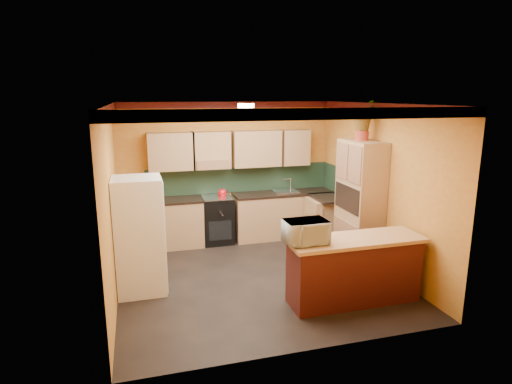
{
  "coord_description": "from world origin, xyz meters",
  "views": [
    {
      "loc": [
        -1.73,
        -6.1,
        2.83
      ],
      "look_at": [
        0.12,
        0.45,
        1.28
      ],
      "focal_mm": 30.0,
      "sensor_mm": 36.0,
      "label": 1
    }
  ],
  "objects_px": {
    "pantry": "(360,203)",
    "microwave": "(306,232)",
    "stove": "(217,220)",
    "breakfast_bar": "(354,272)",
    "fridge": "(139,235)",
    "base_cabinets_back": "(248,218)"
  },
  "relations": [
    {
      "from": "base_cabinets_back",
      "to": "microwave",
      "type": "bearing_deg",
      "value": -90.0
    },
    {
      "from": "breakfast_bar",
      "to": "base_cabinets_back",
      "type": "bearing_deg",
      "value": 103.93
    },
    {
      "from": "base_cabinets_back",
      "to": "microwave",
      "type": "xyz_separation_m",
      "value": [
        -0.0,
        -2.95,
        0.64
      ]
    },
    {
      "from": "microwave",
      "to": "fridge",
      "type": "bearing_deg",
      "value": 149.62
    },
    {
      "from": "pantry",
      "to": "breakfast_bar",
      "type": "height_order",
      "value": "pantry"
    },
    {
      "from": "base_cabinets_back",
      "to": "stove",
      "type": "height_order",
      "value": "stove"
    },
    {
      "from": "pantry",
      "to": "microwave",
      "type": "relative_size",
      "value": 3.77
    },
    {
      "from": "base_cabinets_back",
      "to": "stove",
      "type": "xyz_separation_m",
      "value": [
        -0.62,
        -0.0,
        0.02
      ]
    },
    {
      "from": "pantry",
      "to": "microwave",
      "type": "bearing_deg",
      "value": -139.41
    },
    {
      "from": "stove",
      "to": "pantry",
      "type": "bearing_deg",
      "value": -38.01
    },
    {
      "from": "stove",
      "to": "pantry",
      "type": "height_order",
      "value": "pantry"
    },
    {
      "from": "pantry",
      "to": "stove",
      "type": "bearing_deg",
      "value": 141.99
    },
    {
      "from": "base_cabinets_back",
      "to": "fridge",
      "type": "distance_m",
      "value": 2.79
    },
    {
      "from": "fridge",
      "to": "microwave",
      "type": "relative_size",
      "value": 3.05
    },
    {
      "from": "fridge",
      "to": "pantry",
      "type": "bearing_deg",
      "value": 2.18
    },
    {
      "from": "stove",
      "to": "fridge",
      "type": "bearing_deg",
      "value": -129.2
    },
    {
      "from": "breakfast_bar",
      "to": "microwave",
      "type": "xyz_separation_m",
      "value": [
        -0.73,
        0.0,
        0.64
      ]
    },
    {
      "from": "breakfast_bar",
      "to": "microwave",
      "type": "relative_size",
      "value": 3.23
    },
    {
      "from": "microwave",
      "to": "base_cabinets_back",
      "type": "bearing_deg",
      "value": 88.45
    },
    {
      "from": "fridge",
      "to": "pantry",
      "type": "xyz_separation_m",
      "value": [
        3.6,
        0.14,
        0.2
      ]
    },
    {
      "from": "stove",
      "to": "fridge",
      "type": "relative_size",
      "value": 0.54
    },
    {
      "from": "microwave",
      "to": "breakfast_bar",
      "type": "bearing_deg",
      "value": -1.55
    }
  ]
}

